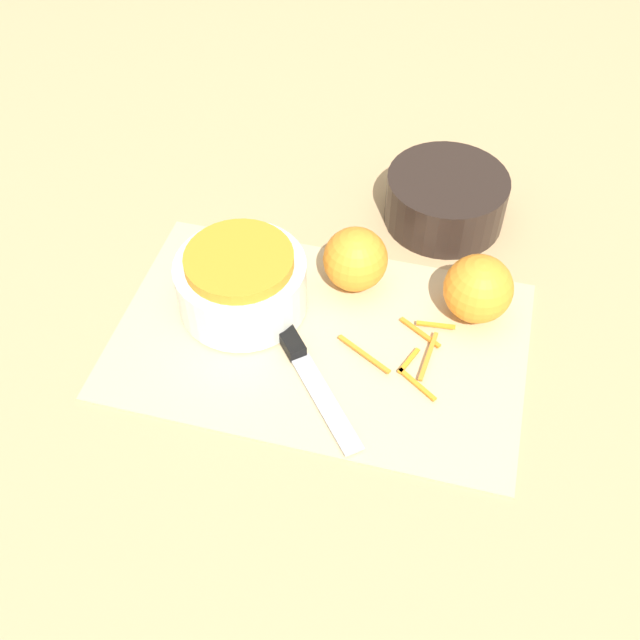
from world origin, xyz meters
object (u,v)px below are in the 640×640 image
at_px(bowl_dark, 446,199).
at_px(orange_left, 478,289).
at_px(orange_right, 355,259).
at_px(knife, 291,339).
at_px(bowl_speckled, 241,281).

height_order(bowl_dark, orange_left, orange_left).
bearing_deg(orange_right, bowl_dark, 59.45).
bearing_deg(orange_right, knife, -113.38).
height_order(knife, orange_left, orange_left).
xyz_separation_m(bowl_speckled, knife, (0.07, -0.04, -0.03)).
relative_size(bowl_speckled, orange_right, 1.96).
bearing_deg(bowl_speckled, orange_left, 11.51).
xyz_separation_m(bowl_speckled, orange_left, (0.27, 0.05, 0.00)).
distance_m(bowl_speckled, knife, 0.09).
bearing_deg(bowl_dark, bowl_speckled, -133.91).
bearing_deg(bowl_dark, orange_left, -69.88).
height_order(bowl_speckled, orange_right, bowl_speckled).
distance_m(bowl_dark, orange_right, 0.17).
relative_size(bowl_dark, knife, 0.81).
bearing_deg(knife, orange_left, 76.97).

